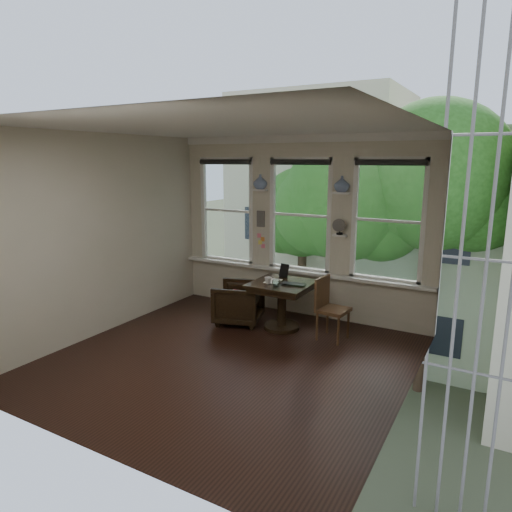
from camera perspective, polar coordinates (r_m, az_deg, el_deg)
The scene contains 25 objects.
ground at distance 6.23m, azimuth -3.31°, elevation -12.83°, with size 4.50×4.50×0.00m, color black.
ceiling at distance 5.67m, azimuth -3.69°, elevation 15.86°, with size 4.50×4.50×0.00m, color silver.
wall_back at distance 7.73m, azimuth 5.61°, elevation 3.64°, with size 4.50×4.50×0.00m, color beige.
wall_front at distance 4.12m, azimuth -20.77°, elevation -4.52°, with size 4.50×4.50×0.00m, color beige.
wall_left at distance 7.22m, azimuth -18.68°, elevation 2.48°, with size 4.50×4.50×0.00m, color beige.
wall_right at distance 4.95m, azimuth 19.00°, elevation -1.70°, with size 4.50×4.50×0.00m, color beige.
window_left at distance 8.38m, azimuth -3.50°, elevation 5.71°, with size 1.10×0.12×1.90m, color white, non-canonical shape.
window_center at distance 7.70m, azimuth 5.64°, elevation 5.11°, with size 1.10×0.12×1.90m, color white, non-canonical shape.
window_right at distance 7.24m, azimuth 16.22°, elevation 4.26°, with size 1.10×0.12×1.90m, color white, non-canonical shape.
shelf_left at distance 7.89m, azimuth 0.53°, elevation 8.25°, with size 0.26×0.16×0.03m, color white.
shelf_right at distance 7.31m, azimuth 10.64°, elevation 7.75°, with size 0.26×0.16×0.03m, color white.
intercom at distance 7.97m, azimuth 0.63°, elevation 4.67°, with size 0.14×0.06×0.28m, color #59544F.
sticky_notes at distance 8.02m, azimuth 0.64°, elevation 2.20°, with size 0.16×0.01×0.24m, color pink, non-canonical shape.
desk_fan at distance 7.35m, azimuth 10.41°, elevation 3.31°, with size 0.20×0.20×0.24m, color #59544F, non-canonical shape.
vase_left at distance 7.89m, azimuth 0.54°, elevation 9.26°, with size 0.24×0.24×0.25m, color silver.
vase_right at distance 7.30m, azimuth 10.68°, elevation 8.84°, with size 0.24×0.24×0.25m, color silver.
table at distance 7.17m, azimuth 3.25°, elevation -6.22°, with size 0.90×0.90×0.75m, color black, non-canonical shape.
armchair_left at distance 7.44m, azimuth -2.24°, elevation -5.86°, with size 0.72×0.74×0.67m, color black.
cushion_red at distance 7.40m, azimuth -2.24°, elevation -5.02°, with size 0.45×0.45×0.06m, color maroon.
side_chair_right at distance 6.82m, azimuth 9.63°, elevation -6.60°, with size 0.42×0.42×0.92m, color #3F2A16, non-canonical shape.
laptop at distance 6.89m, azimuth 4.56°, elevation -3.63°, with size 0.37×0.24×0.03m, color black.
mug at distance 6.98m, azimuth 1.51°, elevation -3.08°, with size 0.11×0.11×0.10m, color white.
drinking_glass at distance 6.83m, azimuth 2.56°, elevation -3.41°, with size 0.13×0.13×0.10m, color white.
tablet at distance 7.35m, azimuth 3.53°, elevation -1.84°, with size 0.16×0.02×0.22m, color black.
papers at distance 7.14m, azimuth 2.15°, elevation -3.15°, with size 0.22×0.30×0.00m, color silver.
Camera 1 is at (3.08, -4.75, 2.61)m, focal length 32.00 mm.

